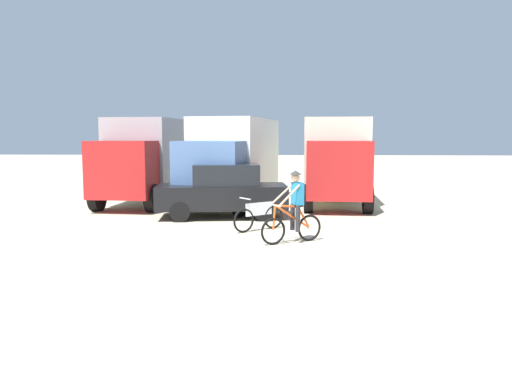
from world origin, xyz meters
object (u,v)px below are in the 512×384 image
(box_truck_grey_hauler, at_px, (150,156))
(sedan_parked, at_px, (223,191))
(box_truck_cream_rv, at_px, (335,156))
(bicycle_spare, at_px, (259,217))
(cyclist_orange_shirt, at_px, (294,209))
(box_truck_avon_van, at_px, (233,157))

(box_truck_grey_hauler, bearing_deg, sedan_parked, -48.55)
(box_truck_cream_rv, xyz_separation_m, bicycle_spare, (-2.80, -6.15, -1.48))
(box_truck_grey_hauler, height_order, sedan_parked, box_truck_grey_hauler)
(box_truck_cream_rv, height_order, cyclist_orange_shirt, box_truck_cream_rv)
(box_truck_cream_rv, height_order, bicycle_spare, box_truck_cream_rv)
(cyclist_orange_shirt, distance_m, bicycle_spare, 1.90)
(sedan_parked, xyz_separation_m, bicycle_spare, (1.26, -2.27, -0.48))
(cyclist_orange_shirt, bearing_deg, box_truck_grey_hauler, 126.00)
(sedan_parked, relative_size, bicycle_spare, 3.15)
(box_truck_cream_rv, bearing_deg, cyclist_orange_shirt, -103.50)
(box_truck_grey_hauler, distance_m, cyclist_orange_shirt, 9.58)
(box_truck_avon_van, bearing_deg, box_truck_grey_hauler, 169.32)
(box_truck_grey_hauler, relative_size, cyclist_orange_shirt, 3.81)
(box_truck_avon_van, distance_m, bicycle_spare, 5.80)
(box_truck_cream_rv, relative_size, bicycle_spare, 4.97)
(box_truck_grey_hauler, bearing_deg, box_truck_avon_van, -10.68)
(box_truck_avon_van, distance_m, cyclist_orange_shirt, 7.46)
(box_truck_cream_rv, distance_m, bicycle_spare, 6.92)
(box_truck_grey_hauler, xyz_separation_m, cyclist_orange_shirt, (5.60, -7.70, -1.03))
(sedan_parked, distance_m, bicycle_spare, 2.64)
(box_truck_avon_van, relative_size, bicycle_spare, 5.10)
(cyclist_orange_shirt, relative_size, bicycle_spare, 1.31)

